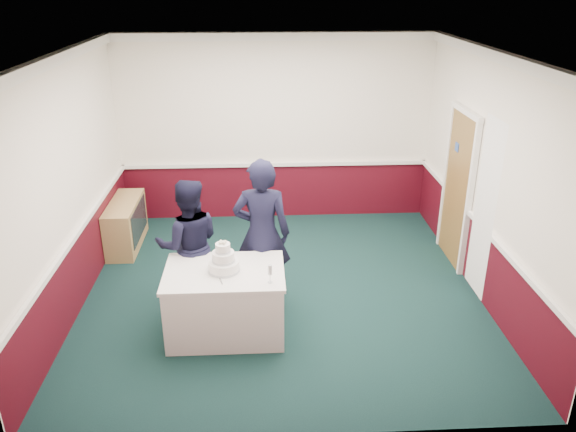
{
  "coord_description": "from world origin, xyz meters",
  "views": [
    {
      "loc": [
        -0.26,
        -6.31,
        3.77
      ],
      "look_at": [
        0.07,
        -0.1,
        1.1
      ],
      "focal_mm": 35.0,
      "sensor_mm": 36.0,
      "label": 1
    }
  ],
  "objects_px": {
    "cake_knife": "(220,280)",
    "person_man": "(189,245)",
    "cake_table": "(226,301)",
    "sideboard": "(126,224)",
    "champagne_flute": "(270,271)",
    "wedding_cake": "(224,262)",
    "person_woman": "(262,234)"
  },
  "relations": [
    {
      "from": "sideboard",
      "to": "wedding_cake",
      "type": "xyz_separation_m",
      "value": [
        1.6,
        -2.33,
        0.55
      ]
    },
    {
      "from": "cake_table",
      "to": "cake_knife",
      "type": "bearing_deg",
      "value": -98.53
    },
    {
      "from": "cake_table",
      "to": "person_man",
      "type": "bearing_deg",
      "value": 126.2
    },
    {
      "from": "wedding_cake",
      "to": "person_man",
      "type": "distance_m",
      "value": 0.76
    },
    {
      "from": "cake_knife",
      "to": "cake_table",
      "type": "bearing_deg",
      "value": 65.94
    },
    {
      "from": "cake_knife",
      "to": "person_woman",
      "type": "distance_m",
      "value": 0.94
    },
    {
      "from": "wedding_cake",
      "to": "champagne_flute",
      "type": "height_order",
      "value": "wedding_cake"
    },
    {
      "from": "champagne_flute",
      "to": "person_woman",
      "type": "bearing_deg",
      "value": 94.82
    },
    {
      "from": "cake_table",
      "to": "champagne_flute",
      "type": "height_order",
      "value": "champagne_flute"
    },
    {
      "from": "person_man",
      "to": "champagne_flute",
      "type": "bearing_deg",
      "value": 128.72
    },
    {
      "from": "sideboard",
      "to": "champagne_flute",
      "type": "relative_size",
      "value": 5.85
    },
    {
      "from": "cake_table",
      "to": "cake_knife",
      "type": "distance_m",
      "value": 0.44
    },
    {
      "from": "wedding_cake",
      "to": "champagne_flute",
      "type": "xyz_separation_m",
      "value": [
        0.5,
        -0.28,
        0.03
      ]
    },
    {
      "from": "person_man",
      "to": "person_woman",
      "type": "xyz_separation_m",
      "value": [
        0.87,
        0.0,
        0.12
      ]
    },
    {
      "from": "cake_knife",
      "to": "champagne_flute",
      "type": "height_order",
      "value": "champagne_flute"
    },
    {
      "from": "wedding_cake",
      "to": "champagne_flute",
      "type": "relative_size",
      "value": 1.78
    },
    {
      "from": "cake_table",
      "to": "person_woman",
      "type": "bearing_deg",
      "value": 55.19
    },
    {
      "from": "cake_table",
      "to": "champagne_flute",
      "type": "xyz_separation_m",
      "value": [
        0.5,
        -0.28,
        0.53
      ]
    },
    {
      "from": "champagne_flute",
      "to": "person_woman",
      "type": "distance_m",
      "value": 0.89
    },
    {
      "from": "cake_knife",
      "to": "person_man",
      "type": "xyz_separation_m",
      "value": [
        -0.42,
        0.81,
        0.03
      ]
    },
    {
      "from": "sideboard",
      "to": "person_man",
      "type": "distance_m",
      "value": 2.12
    },
    {
      "from": "cake_table",
      "to": "person_woman",
      "type": "height_order",
      "value": "person_woman"
    },
    {
      "from": "champagne_flute",
      "to": "person_man",
      "type": "bearing_deg",
      "value": 136.76
    },
    {
      "from": "sideboard",
      "to": "champagne_flute",
      "type": "height_order",
      "value": "champagne_flute"
    },
    {
      "from": "cake_knife",
      "to": "person_man",
      "type": "bearing_deg",
      "value": 101.68
    },
    {
      "from": "sideboard",
      "to": "champagne_flute",
      "type": "distance_m",
      "value": 3.4
    },
    {
      "from": "champagne_flute",
      "to": "person_man",
      "type": "distance_m",
      "value": 1.3
    },
    {
      "from": "sideboard",
      "to": "person_woman",
      "type": "bearing_deg",
      "value": -40.23
    },
    {
      "from": "cake_table",
      "to": "wedding_cake",
      "type": "xyz_separation_m",
      "value": [
        -0.0,
        0.0,
        0.5
      ]
    },
    {
      "from": "cake_knife",
      "to": "person_man",
      "type": "relative_size",
      "value": 0.13
    },
    {
      "from": "wedding_cake",
      "to": "cake_knife",
      "type": "distance_m",
      "value": 0.23
    },
    {
      "from": "sideboard",
      "to": "champagne_flute",
      "type": "bearing_deg",
      "value": -51.11
    }
  ]
}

